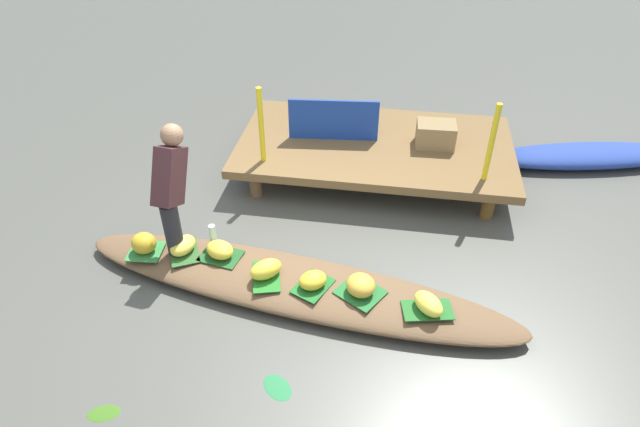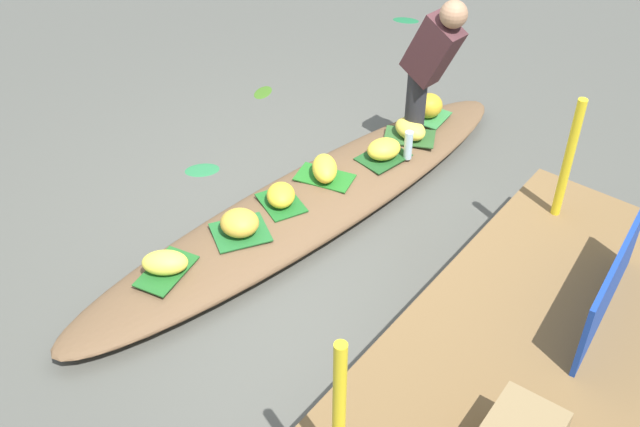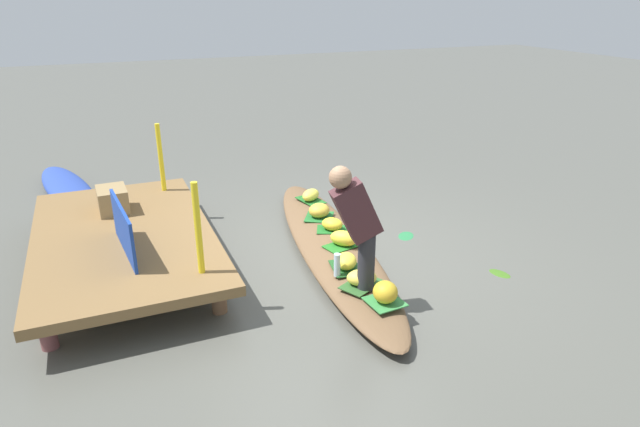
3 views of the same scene
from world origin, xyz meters
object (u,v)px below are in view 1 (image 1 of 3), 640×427
Objects in this scene: banana_bunch_0 at (428,304)px; banana_bunch_4 at (144,243)px; banana_bunch_2 at (183,245)px; vendor_person at (171,185)px; vendor_boat at (293,284)px; banana_bunch_3 at (220,250)px; moored_boat at (588,156)px; banana_bunch_5 at (266,269)px; banana_bunch_1 at (313,280)px; banana_bunch_6 at (361,285)px; water_bottle at (213,236)px; market_banner at (333,120)px; produce_crate at (436,134)px.

banana_bunch_0 is 1.26× the size of banana_bunch_4.
vendor_person reaches higher than banana_bunch_2.
vendor_boat is 15.38× the size of banana_bunch_3.
banana_bunch_0 is 2.31m from banana_bunch_2.
banana_bunch_2 is 0.36m from banana_bunch_3.
moored_boat is at bearing 29.92° from banana_bunch_4.
banana_bunch_0 and banana_bunch_2 have the same top height.
vendor_boat is at bearing 8.11° from banana_bunch_5.
banana_bunch_1 is at bearing -15.59° from banana_bunch_3.
banana_bunch_6 is at bearing -143.96° from moored_boat.
vendor_boat is 16.53× the size of banana_bunch_1.
water_bottle reaches higher than banana_bunch_4.
banana_bunch_1 is 1.07× the size of banana_bunch_4.
banana_bunch_1 is at bearing 178.51° from banana_bunch_6.
moored_boat is 8.46× the size of banana_bunch_5.
market_banner is (1.14, 2.01, 0.38)m from banana_bunch_2.
vendor_boat is 17.63× the size of water_bottle.
moored_boat is (3.16, 2.77, 0.02)m from vendor_boat.
vendor_boat is at bearing -13.16° from vendor_person.
produce_crate is at bearing 88.86° from banana_bunch_0.
water_bottle is at bearing 29.13° from banana_bunch_2.
banana_bunch_2 is (-4.25, -2.60, 0.16)m from moored_boat.
water_bottle is at bearing 149.97° from banana_bunch_5.
banana_bunch_4 is at bearing -162.47° from water_bottle.
banana_bunch_4 is at bearing 172.80° from banana_bunch_5.
moored_boat is 4.98m from banana_bunch_2.
produce_crate is (2.08, 1.91, 0.23)m from water_bottle.
banana_bunch_0 is 1.00m from banana_bunch_1.
banana_bunch_2 is (-1.28, 0.26, 0.00)m from banana_bunch_1.
banana_bunch_6 is at bearing -9.17° from banana_bunch_2.
vendor_boat is 0.30m from banana_bunch_5.
moored_boat is at bearing 44.01° from banana_bunch_1.
vendor_boat is 15.69× the size of banana_bunch_6.
banana_bunch_4 is at bearing -162.52° from moored_boat.
banana_bunch_0 is 1.04× the size of banana_bunch_2.
banana_bunch_1 is 0.96m from banana_bunch_3.
banana_bunch_5 is at bearing -152.90° from moored_boat.
produce_crate is (0.05, 2.44, 0.27)m from banana_bunch_0.
water_bottle reaches higher than banana_bunch_0.
moored_boat is 9.41× the size of banana_bunch_3.
vendor_person reaches higher than banana_bunch_6.
moored_boat is at bearing 39.54° from banana_bunch_5.
banana_bunch_6 reaches higher than banana_bunch_0.
vendor_boat is at bearing -119.22° from produce_crate.
produce_crate is at bearing 65.71° from banana_bunch_1.
vendor_boat is 1.11m from banana_bunch_2.
banana_bunch_3 reaches higher than moored_boat.
moored_boat is at bearing 49.35° from vendor_boat.
banana_bunch_2 is 1.08× the size of banana_bunch_6.
vendor_person is 2.76× the size of produce_crate.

